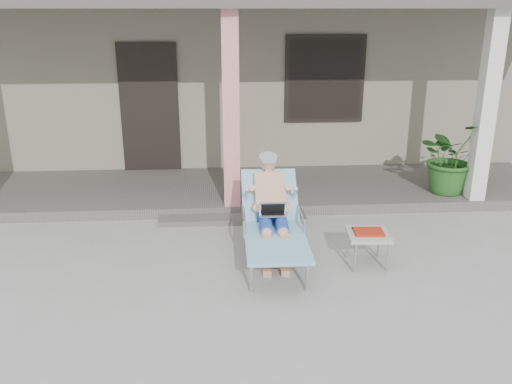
{
  "coord_description": "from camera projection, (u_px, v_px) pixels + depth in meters",
  "views": [
    {
      "loc": [
        -0.15,
        -5.01,
        2.77
      ],
      "look_at": [
        0.23,
        0.6,
        0.85
      ],
      "focal_mm": 38.0,
      "sensor_mm": 36.0,
      "label": 1
    }
  ],
  "objects": [
    {
      "name": "side_table",
      "position": [
        368.0,
        236.0,
        6.05
      ],
      "size": [
        0.49,
        0.49,
        0.41
      ],
      "rotation": [
        0.0,
        0.0,
        -0.07
      ],
      "color": "#ACACA7",
      "rests_on": "ground"
    },
    {
      "name": "porch_step",
      "position": [
        233.0,
        219.0,
        7.37
      ],
      "size": [
        2.0,
        0.3,
        0.07
      ],
      "primitive_type": "cube",
      "color": "#605B56",
      "rests_on": "ground"
    },
    {
      "name": "lounger",
      "position": [
        273.0,
        198.0,
        6.16
      ],
      "size": [
        0.68,
        1.79,
        1.16
      ],
      "rotation": [
        0.0,
        0.0,
        -0.01
      ],
      "color": "#B7B7BC",
      "rests_on": "ground"
    },
    {
      "name": "house",
      "position": [
        226.0,
        64.0,
        11.23
      ],
      "size": [
        10.4,
        5.4,
        3.3
      ],
      "color": "gray",
      "rests_on": "ground"
    },
    {
      "name": "ground",
      "position": [
        238.0,
        288.0,
        5.64
      ],
      "size": [
        60.0,
        60.0,
        0.0
      ],
      "primitive_type": "plane",
      "color": "#9E9E99",
      "rests_on": "ground"
    },
    {
      "name": "potted_palm",
      "position": [
        451.0,
        157.0,
        7.96
      ],
      "size": [
        1.18,
        1.09,
        1.08
      ],
      "primitive_type": "imported",
      "rotation": [
        0.0,
        0.0,
        0.3
      ],
      "color": "#26591E",
      "rests_on": "porch_deck"
    },
    {
      "name": "porch_overhang",
      "position": [
        228.0,
        6.0,
        7.52
      ],
      "size": [
        10.0,
        2.3,
        2.85
      ],
      "color": "silver",
      "rests_on": "porch_deck"
    },
    {
      "name": "porch_deck",
      "position": [
        231.0,
        190.0,
        8.44
      ],
      "size": [
        10.0,
        2.0,
        0.15
      ],
      "primitive_type": "cube",
      "color": "#605B56",
      "rests_on": "ground"
    }
  ]
}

